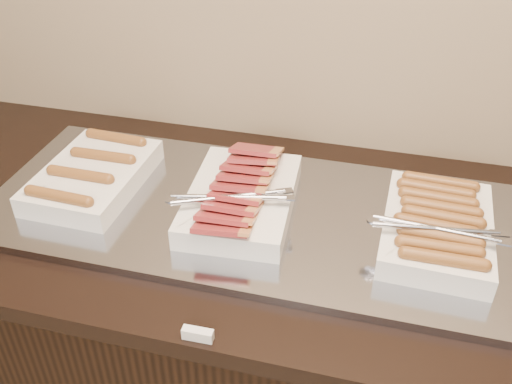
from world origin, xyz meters
TOP-DOWN VIEW (x-y plane):
  - counter at (0.00, 2.13)m, footprint 2.06×0.76m
  - warming_tray at (0.00, 2.13)m, footprint 1.20×0.50m
  - dish_left at (-0.39, 2.13)m, footprint 0.22×0.32m
  - dish_center at (-0.03, 2.13)m, footprint 0.27×0.36m
  - dish_right at (0.39, 2.13)m, footprint 0.26×0.33m
  - label_holder at (-0.00, 1.77)m, footprint 0.06×0.02m

SIDE VIEW (x-z plane):
  - counter at x=0.00m, z-range 0.00..0.90m
  - warming_tray at x=0.00m, z-range 0.90..0.92m
  - label_holder at x=0.00m, z-range 0.90..0.92m
  - dish_left at x=-0.39m, z-range 0.91..0.98m
  - dish_right at x=0.39m, z-range 0.91..0.99m
  - dish_center at x=-0.03m, z-range 0.91..1.00m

